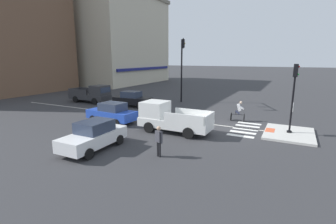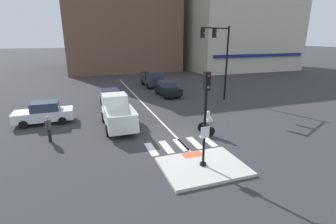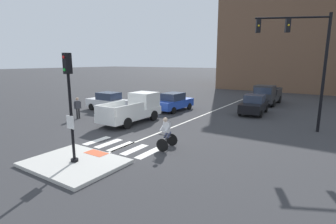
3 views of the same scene
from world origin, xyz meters
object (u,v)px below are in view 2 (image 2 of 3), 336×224
object	(u,v)px
signal_pole	(205,111)
cyclist	(207,122)
car_blue_westbound_far	(111,98)
car_black_eastbound_far	(168,88)
traffic_light_mast	(220,51)
car_white_cross_left	(44,113)
pedestrian_at_curb_left	(48,127)
pickup_truck_charcoal_eastbound_distant	(152,79)
pickup_truck_white_westbound_near	(117,112)

from	to	relation	value
signal_pole	cyclist	size ratio (longest dim) A/B	2.75
car_blue_westbound_far	cyclist	world-z (taller)	cyclist
signal_pole	car_black_eastbound_far	xyz separation A→B (m)	(3.53, 15.49, -2.12)
traffic_light_mast	car_white_cross_left	size ratio (longest dim) A/B	1.76
signal_pole	traffic_light_mast	xyz separation A→B (m)	(7.38, 11.37, 2.02)
signal_pole	car_blue_westbound_far	size ratio (longest dim) A/B	1.10
cyclist	traffic_light_mast	bearing A→B (deg)	55.47
car_blue_westbound_far	pedestrian_at_curb_left	world-z (taller)	pedestrian_at_curb_left
signal_pole	traffic_light_mast	size ratio (longest dim) A/B	0.64
car_black_eastbound_far	pedestrian_at_curb_left	world-z (taller)	pedestrian_at_curb_left
car_blue_westbound_far	pickup_truck_charcoal_eastbound_distant	xyz separation A→B (m)	(6.29, 8.04, 0.17)
traffic_light_mast	signal_pole	bearing A→B (deg)	-122.99
car_white_cross_left	pedestrian_at_curb_left	xyz separation A→B (m)	(0.69, -3.86, 0.17)
car_blue_westbound_far	car_black_eastbound_far	world-z (taller)	same
pickup_truck_white_westbound_near	pedestrian_at_curb_left	world-z (taller)	pickup_truck_white_westbound_near
traffic_light_mast	pedestrian_at_curb_left	distance (m)	16.26
car_white_cross_left	pickup_truck_white_westbound_near	distance (m)	5.56
pickup_truck_white_westbound_near	pedestrian_at_curb_left	bearing A→B (deg)	-159.62
car_white_cross_left	pickup_truck_charcoal_eastbound_distant	size ratio (longest dim) A/B	0.80
car_white_cross_left	car_black_eastbound_far	world-z (taller)	same
traffic_light_mast	pedestrian_at_curb_left	size ratio (longest dim) A/B	4.34
traffic_light_mast	pickup_truck_charcoal_eastbound_distant	xyz separation A→B (m)	(-4.02, 9.61, -3.97)
car_blue_westbound_far	pickup_truck_white_westbound_near	world-z (taller)	pickup_truck_white_westbound_near
car_black_eastbound_far	car_blue_westbound_far	bearing A→B (deg)	-158.44
car_blue_westbound_far	car_black_eastbound_far	distance (m)	6.94
car_blue_westbound_far	car_black_eastbound_far	xyz separation A→B (m)	(6.46, 2.55, 0.00)
signal_pole	car_black_eastbound_far	size ratio (longest dim) A/B	1.10
car_black_eastbound_far	cyclist	size ratio (longest dim) A/B	2.49
pickup_truck_white_westbound_near	car_blue_westbound_far	bearing A→B (deg)	88.48
car_black_eastbound_far	pedestrian_at_curb_left	xyz separation A→B (m)	(-11.00, -9.44, 0.17)
car_black_eastbound_far	cyclist	xyz separation A→B (m)	(-1.29, -11.59, 0.06)
car_blue_westbound_far	pedestrian_at_curb_left	bearing A→B (deg)	-123.39
car_black_eastbound_far	pickup_truck_white_westbound_near	xyz separation A→B (m)	(-6.60, -7.81, 0.17)
pedestrian_at_curb_left	pickup_truck_charcoal_eastbound_distant	bearing A→B (deg)	54.06
car_white_cross_left	pedestrian_at_curb_left	bearing A→B (deg)	-79.92
car_blue_westbound_far	pickup_truck_charcoal_eastbound_distant	distance (m)	10.21
traffic_light_mast	car_black_eastbound_far	xyz separation A→B (m)	(-3.85, 4.12, -4.14)
car_white_cross_left	pickup_truck_white_westbound_near	bearing A→B (deg)	-23.66
car_white_cross_left	car_black_eastbound_far	xyz separation A→B (m)	(11.69, 5.58, 0.00)
traffic_light_mast	car_blue_westbound_far	world-z (taller)	traffic_light_mast
cyclist	car_white_cross_left	bearing A→B (deg)	149.97
pickup_truck_charcoal_eastbound_distant	cyclist	xyz separation A→B (m)	(-1.12, -17.08, -0.11)
pickup_truck_charcoal_eastbound_distant	pickup_truck_white_westbound_near	bearing A→B (deg)	-115.79
car_black_eastbound_far	pickup_truck_charcoal_eastbound_distant	bearing A→B (deg)	91.78
car_white_cross_left	cyclist	xyz separation A→B (m)	(10.40, -6.01, 0.06)
traffic_light_mast	pickup_truck_white_westbound_near	distance (m)	11.77
signal_pole	car_black_eastbound_far	distance (m)	16.03
pickup_truck_charcoal_eastbound_distant	car_black_eastbound_far	bearing A→B (deg)	-88.22
traffic_light_mast	car_black_eastbound_far	bearing A→B (deg)	133.06
car_white_cross_left	pedestrian_at_curb_left	world-z (taller)	pedestrian_at_curb_left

